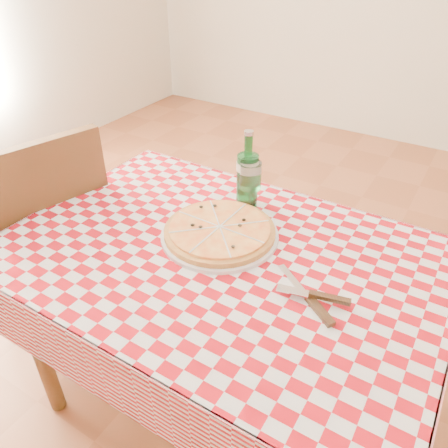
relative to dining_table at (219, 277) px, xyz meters
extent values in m
plane|color=brown|center=(0.00, 0.00, -0.66)|extent=(6.00, 6.00, 0.00)
cube|color=brown|center=(0.00, 0.00, 0.07)|extent=(1.20, 0.80, 0.04)
cylinder|color=brown|center=(-0.54, -0.34, -0.30)|extent=(0.06, 0.06, 0.71)
cylinder|color=brown|center=(-0.54, 0.34, -0.30)|extent=(0.06, 0.06, 0.71)
cylinder|color=brown|center=(0.54, 0.34, -0.30)|extent=(0.06, 0.06, 0.71)
cube|color=#9B0912|center=(0.00, 0.00, 0.09)|extent=(1.30, 0.90, 0.01)
cube|color=brown|center=(-0.85, -0.03, -0.18)|extent=(0.55, 0.55, 0.04)
cylinder|color=brown|center=(-0.62, 0.11, -0.43)|extent=(0.04, 0.04, 0.46)
cylinder|color=brown|center=(-0.98, 0.21, -0.43)|extent=(0.04, 0.04, 0.46)
cylinder|color=brown|center=(-0.72, -0.26, -0.43)|extent=(0.04, 0.04, 0.46)
cube|color=brown|center=(-0.66, -0.08, 0.08)|extent=(0.16, 0.44, 0.49)
camera|label=1|loc=(0.55, -0.87, 0.90)|focal=35.00mm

